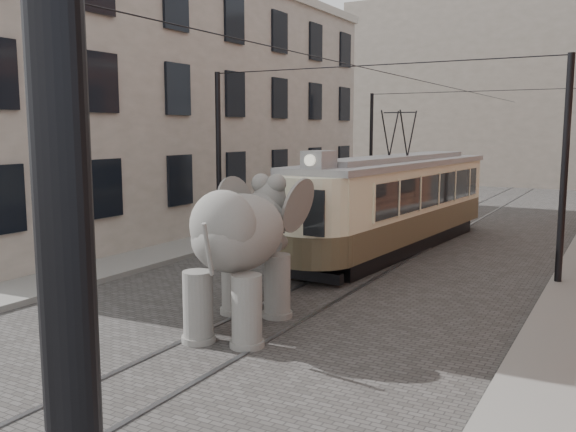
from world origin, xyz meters
The scene contains 9 objects.
ground centered at (0.00, 0.00, 0.00)m, with size 120.00×120.00×0.00m, color #44413E.
tram_rails centered at (0.00, 0.00, 0.01)m, with size 1.54×80.00×0.02m, color slate, non-canonical shape.
sidewalk_right centered at (6.00, 0.00, 0.07)m, with size 2.00×60.00×0.15m, color slate.
sidewalk_left centered at (-6.50, 0.00, 0.07)m, with size 2.00×60.00×0.15m, color slate.
stucco_building centered at (-11.00, 10.00, 5.00)m, with size 7.00×24.00×10.00m, color gray.
distant_block centered at (0.00, 40.00, 7.00)m, with size 28.00×10.00×14.00m, color gray.
catenary centered at (-0.20, 5.00, 3.00)m, with size 11.00×30.20×6.00m, color black, non-canonical shape.
tram centered at (-0.25, 8.92, 2.36)m, with size 2.45×11.87×4.71m, color beige, non-canonical shape.
elephant centered at (-0.17, -0.94, 1.56)m, with size 2.80×5.09×3.12m, color slate, non-canonical shape.
Camera 1 is at (6.73, -11.32, 4.09)m, focal length 38.73 mm.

